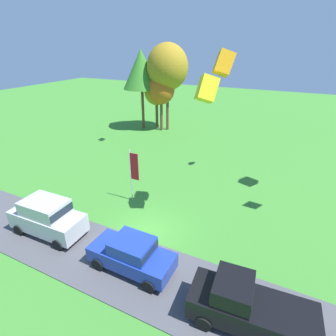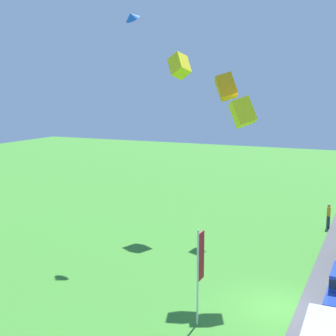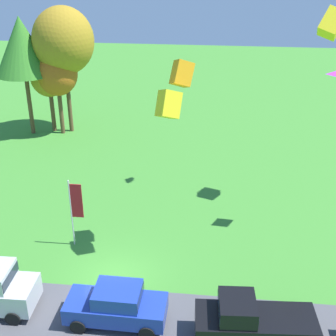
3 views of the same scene
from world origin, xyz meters
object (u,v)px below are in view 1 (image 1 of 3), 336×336
object	(u,v)px
car_suv_near_entrance	(47,216)
tree_far_right	(161,90)
car_sedan_mid_row	(132,254)
tree_right_of_center	(141,69)
car_pickup_by_flagpole	(247,305)
kite_box_high_left	(224,63)
kite_box_topmost	(207,89)
tree_far_left	(156,92)
flag_banner	(133,170)
tree_lone_near	(168,67)

from	to	relation	value
car_suv_near_entrance	tree_far_right	distance (m)	22.51
car_sedan_mid_row	tree_right_of_center	xyz separation A→B (m)	(-12.26, 21.78, 6.56)
car_pickup_by_flagpole	tree_far_right	world-z (taller)	tree_far_right
car_sedan_mid_row	kite_box_high_left	world-z (taller)	kite_box_high_left
kite_box_topmost	kite_box_high_left	size ratio (longest dim) A/B	1.08
tree_far_left	flag_banner	world-z (taller)	tree_far_left
car_suv_near_entrance	kite_box_topmost	xyz separation A→B (m)	(7.76, 5.22, 7.14)
tree_right_of_center	kite_box_topmost	distance (m)	21.51
car_sedan_mid_row	kite_box_high_left	xyz separation A→B (m)	(2.19, 6.43, 8.60)
car_pickup_by_flagpole	kite_box_high_left	xyz separation A→B (m)	(-3.57, 6.88, 8.54)
tree_right_of_center	tree_far_left	bearing A→B (deg)	23.14
car_suv_near_entrance	car_pickup_by_flagpole	bearing A→B (deg)	-3.09
car_pickup_by_flagpole	tree_lone_near	distance (m)	28.25
kite_box_topmost	tree_right_of_center	bearing A→B (deg)	130.39
car_suv_near_entrance	tree_lone_near	bearing A→B (deg)	97.41
car_sedan_mid_row	tree_far_right	bearing A→B (deg)	113.59
car_sedan_mid_row	tree_right_of_center	size ratio (longest dim) A/B	0.44
car_suv_near_entrance	tree_far_right	world-z (taller)	tree_far_right
flag_banner	kite_box_high_left	world-z (taller)	kite_box_high_left
tree_right_of_center	flag_banner	bearing A→B (deg)	-61.34
tree_right_of_center	tree_far_left	world-z (taller)	tree_right_of_center
car_pickup_by_flagpole	tree_right_of_center	world-z (taller)	tree_right_of_center
car_sedan_mid_row	tree_far_left	size ratio (longest dim) A/B	0.66
kite_box_topmost	car_sedan_mid_row	bearing A→B (deg)	-107.15
car_sedan_mid_row	tree_far_left	world-z (taller)	tree_far_left
tree_lone_near	kite_box_high_left	xyz separation A→B (m)	(11.20, -16.21, 1.73)
flag_banner	kite_box_high_left	distance (m)	9.08
car_suv_near_entrance	kite_box_topmost	distance (m)	11.77
flag_banner	tree_far_left	bearing A→B (deg)	112.89
car_pickup_by_flagpole	flag_banner	xyz separation A→B (m)	(-9.17, 6.05, 1.44)
car_pickup_by_flagpole	kite_box_high_left	distance (m)	11.53
tree_far_right	flag_banner	size ratio (longest dim) A/B	1.79
tree_lone_near	tree_far_right	bearing A→B (deg)	-136.13
car_sedan_mid_row	flag_banner	world-z (taller)	flag_banner
car_pickup_by_flagpole	kite_box_topmost	size ratio (longest dim) A/B	4.16
car_pickup_by_flagpole	tree_far_right	distance (m)	27.58
car_suv_near_entrance	car_pickup_by_flagpole	world-z (taller)	car_suv_near_entrance
kite_box_high_left	tree_lone_near	bearing A→B (deg)	124.64
car_suv_near_entrance	tree_far_left	world-z (taller)	tree_far_left
car_sedan_mid_row	tree_far_right	xyz separation A→B (m)	(-9.63, 22.05, 4.26)
kite_box_topmost	kite_box_high_left	bearing A→B (deg)	63.15
tree_lone_near	flag_banner	xyz separation A→B (m)	(5.60, -17.04, -5.37)
tree_far_right	kite_box_topmost	size ratio (longest dim) A/B	5.87
kite_box_topmost	flag_banner	bearing A→B (deg)	177.86
car_suv_near_entrance	car_sedan_mid_row	bearing A→B (deg)	-1.73
tree_lone_near	kite_box_topmost	bearing A→B (deg)	-58.20
tree_far_left	tree_lone_near	distance (m)	3.40
car_sedan_mid_row	tree_lone_near	distance (m)	25.32
car_pickup_by_flagpole	kite_box_high_left	world-z (taller)	kite_box_high_left
tree_lone_near	kite_box_high_left	size ratio (longest dim) A/B	9.43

